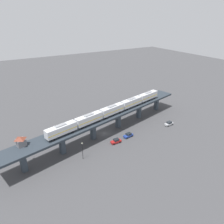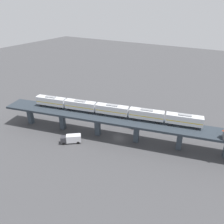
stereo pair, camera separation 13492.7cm
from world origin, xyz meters
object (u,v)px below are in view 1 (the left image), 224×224
(signal_hut, at_px, (21,141))
(street_lamp, at_px, (82,150))
(street_car_silver, at_px, (169,124))
(delivery_truck, at_px, (117,114))
(subway_train, at_px, (112,110))
(street_car_blue, at_px, (128,135))
(street_car_red, at_px, (116,141))

(signal_hut, distance_m, street_lamp, 20.95)
(signal_hut, bearing_deg, street_lamp, -109.54)
(street_car_silver, xyz_separation_m, delivery_truck, (20.44, 16.48, 0.82))
(delivery_truck, bearing_deg, subway_train, 139.84)
(street_car_blue, relative_size, street_lamp, 0.66)
(street_lamp, bearing_deg, street_car_red, -79.96)
(subway_train, relative_size, street_car_red, 13.96)
(street_car_blue, bearing_deg, subway_train, 27.06)
(signal_hut, height_order, street_car_blue, signal_hut)
(subway_train, height_order, signal_hut, subway_train)
(delivery_truck, bearing_deg, street_lamp, 128.47)
(street_car_blue, height_order, street_car_silver, same)
(street_car_silver, relative_size, street_car_red, 1.02)
(subway_train, bearing_deg, street_lamp, 120.62)
(street_lamp, bearing_deg, subway_train, -59.38)
(delivery_truck, bearing_deg, signal_hut, 109.06)
(signal_hut, bearing_deg, street_car_red, -96.28)
(street_car_red, xyz_separation_m, street_lamp, (-2.85, 16.10, 3.17))
(street_car_silver, bearing_deg, signal_hut, 86.70)
(street_car_silver, distance_m, delivery_truck, 26.27)
(street_car_red, bearing_deg, street_car_blue, -80.01)
(street_car_red, relative_size, delivery_truck, 0.62)
(street_car_blue, relative_size, delivery_truck, 0.65)
(signal_hut, height_order, delivery_truck, signal_hut)
(street_car_red, xyz_separation_m, delivery_truck, (20.56, -13.36, 0.82))
(subway_train, height_order, street_car_red, subway_train)
(street_car_silver, bearing_deg, subway_train, 72.25)
(signal_hut, distance_m, delivery_truck, 51.84)
(street_car_silver, distance_m, street_lamp, 46.14)
(subway_train, bearing_deg, signal_hut, 97.10)
(street_car_blue, bearing_deg, signal_hut, 86.45)
(street_car_silver, bearing_deg, street_lamp, 93.69)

